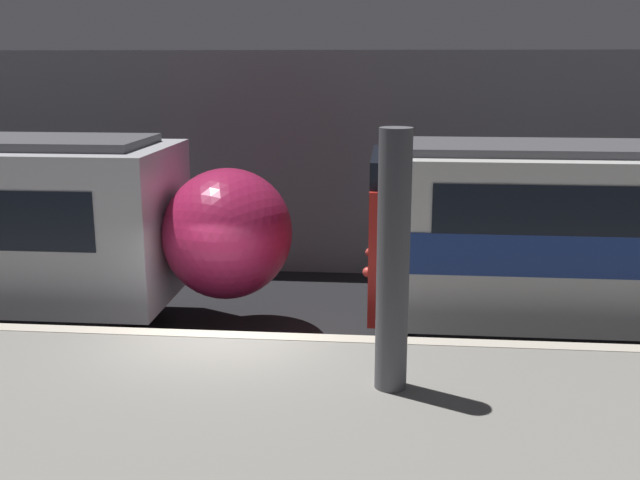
# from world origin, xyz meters

# --- Properties ---
(ground_plane) EXTENTS (120.00, 120.00, 0.00)m
(ground_plane) POSITION_xyz_m (0.00, 0.00, 0.00)
(ground_plane) COLOR black
(platform) EXTENTS (40.00, 4.80, 1.05)m
(platform) POSITION_xyz_m (0.00, -2.40, 0.52)
(platform) COLOR gray
(platform) RESTS_ON ground
(station_rear_barrier) EXTENTS (50.00, 0.15, 5.39)m
(station_rear_barrier) POSITION_xyz_m (0.00, 7.15, 2.69)
(station_rear_barrier) COLOR gray
(station_rear_barrier) RESTS_ON ground
(support_pillar_near) EXTENTS (0.41, 0.41, 3.33)m
(support_pillar_near) POSITION_xyz_m (2.57, -1.80, 2.70)
(support_pillar_near) COLOR #56565B
(support_pillar_near) RESTS_ON platform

